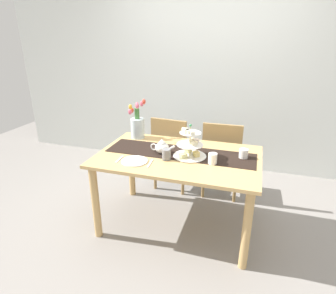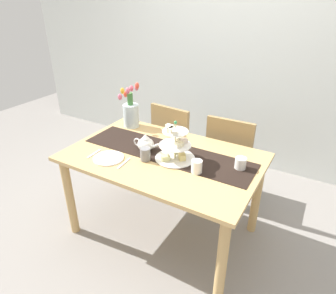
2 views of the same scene
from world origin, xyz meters
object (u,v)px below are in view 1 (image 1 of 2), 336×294
(dining_table, at_px, (178,166))
(chair_right, at_px, (222,156))
(tiered_cake_stand, at_px, (190,146))
(mug_white_text, at_px, (213,159))
(fork_left, at_px, (119,159))
(tulip_vase, at_px, (137,125))
(cream_jug, at_px, (244,154))
(knife_left, at_px, (150,163))
(dinner_plate_left, at_px, (134,161))
(chair_left, at_px, (172,150))
(mug_grey, at_px, (166,154))
(teapot, at_px, (162,147))

(dining_table, height_order, chair_right, chair_right)
(tiered_cake_stand, xyz_separation_m, mug_white_text, (0.22, -0.09, -0.06))
(chair_right, xyz_separation_m, fork_left, (-0.79, -0.94, 0.25))
(dining_table, relative_size, chair_right, 1.62)
(dining_table, bearing_deg, tulip_vase, 148.58)
(dining_table, bearing_deg, mug_white_text, -15.54)
(tiered_cake_stand, bearing_deg, cream_jug, 13.25)
(dining_table, distance_m, tiered_cake_stand, 0.24)
(knife_left, bearing_deg, mug_white_text, 17.47)
(dinner_plate_left, height_order, knife_left, dinner_plate_left)
(tulip_vase, height_order, cream_jug, tulip_vase)
(dining_table, height_order, chair_left, chair_left)
(chair_left, relative_size, tiered_cake_stand, 2.99)
(mug_white_text, bearing_deg, tulip_vase, 154.10)
(knife_left, height_order, mug_grey, mug_grey)
(mug_white_text, bearing_deg, fork_left, -168.67)
(mug_grey, bearing_deg, mug_white_text, 5.27)
(tiered_cake_stand, bearing_deg, knife_left, -138.45)
(chair_left, distance_m, teapot, 0.77)
(teapot, relative_size, cream_jug, 2.80)
(chair_left, xyz_separation_m, tulip_vase, (-0.28, -0.36, 0.39))
(chair_left, distance_m, tiered_cake_stand, 0.86)
(teapot, bearing_deg, cream_jug, 8.72)
(teapot, relative_size, tulip_vase, 0.56)
(dining_table, relative_size, cream_jug, 17.31)
(mug_grey, bearing_deg, dinner_plate_left, -153.97)
(tulip_vase, distance_m, mug_grey, 0.66)
(mug_white_text, bearing_deg, chair_right, 90.36)
(dining_table, bearing_deg, teapot, 180.00)
(knife_left, bearing_deg, fork_left, 180.00)
(chair_right, relative_size, tiered_cake_stand, 2.99)
(chair_left, bearing_deg, mug_white_text, -52.95)
(dining_table, xyz_separation_m, chair_left, (-0.26, 0.69, -0.14))
(chair_left, xyz_separation_m, mug_white_text, (0.59, -0.78, 0.30))
(dining_table, relative_size, tiered_cake_stand, 4.84)
(dinner_plate_left, relative_size, knife_left, 1.35)
(teapot, bearing_deg, tulip_vase, 139.20)
(tulip_vase, distance_m, cream_jug, 1.14)
(dining_table, bearing_deg, fork_left, -151.96)
(chair_left, height_order, tiered_cake_stand, tiered_cake_stand)
(mug_white_text, bearing_deg, teapot, 169.39)
(mug_white_text, bearing_deg, dining_table, 164.46)
(tiered_cake_stand, relative_size, teapot, 1.28)
(teapot, bearing_deg, mug_grey, -56.74)
(dining_table, bearing_deg, dinner_plate_left, -142.42)
(teapot, bearing_deg, tiered_cake_stand, 0.42)
(knife_left, xyz_separation_m, mug_grey, (0.11, 0.12, 0.05))
(dining_table, height_order, teapot, teapot)
(mug_grey, xyz_separation_m, mug_white_text, (0.40, 0.04, -0.00))
(chair_right, distance_m, teapot, 0.90)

